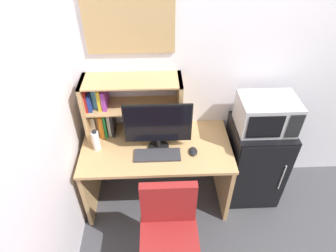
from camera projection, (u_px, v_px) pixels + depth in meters
wall_back at (306, 64)px, 2.47m from camera, size 6.40×0.04×2.60m
desk at (157, 163)px, 2.65m from camera, size 1.30×0.67×0.72m
hutch_bookshelf at (118, 106)px, 2.48m from camera, size 0.83×0.28×0.55m
monitor at (158, 125)px, 2.34m from camera, size 0.56×0.18×0.45m
keyboard at (157, 155)px, 2.41m from camera, size 0.39×0.14×0.02m
computer_mouse at (193, 151)px, 2.44m from camera, size 0.07×0.11×0.03m
water_bottle at (96, 141)px, 2.43m from camera, size 0.06×0.06×0.21m
mini_fridge at (254, 161)px, 2.78m from camera, size 0.50×0.50×0.86m
microwave at (267, 114)px, 2.42m from camera, size 0.48×0.36×0.28m
desk_chair at (169, 243)px, 2.15m from camera, size 0.49×0.49×0.92m
wall_corkboard at (129, 23)px, 2.15m from camera, size 0.69×0.02×0.48m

